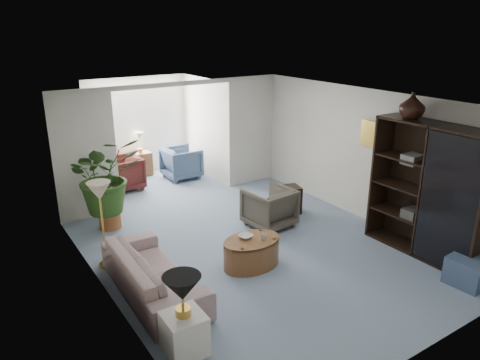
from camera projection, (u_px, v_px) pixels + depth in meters
floor at (260, 252)px, 7.56m from camera, size 6.00×6.00×0.00m
sunroom_floor at (159, 184)px, 10.79m from camera, size 2.60×2.60×0.00m
back_pier_left at (85, 156)px, 8.53m from camera, size 1.20×0.12×2.50m
back_pier_right at (251, 131)px, 10.51m from camera, size 1.20×0.12×2.50m
back_header at (174, 84)px, 9.13m from camera, size 2.60×0.12×0.10m
window_pane at (138, 118)px, 11.19m from camera, size 2.20×0.02×1.50m
window_blinds at (138, 118)px, 11.16m from camera, size 2.20×0.02×1.50m
framed_picture at (375, 135)px, 8.21m from camera, size 0.04×0.50×0.40m
sofa at (153, 273)px, 6.34m from camera, size 0.90×2.17×0.63m
end_table at (184, 334)px, 5.19m from camera, size 0.47×0.47×0.50m
table_lamp at (182, 288)px, 4.99m from camera, size 0.44×0.44×0.30m
floor_lamp at (99, 191)px, 6.74m from camera, size 0.36×0.36×0.28m
coffee_table at (252, 252)px, 7.08m from camera, size 1.14×1.14×0.45m
coffee_bowl at (245, 236)px, 7.05m from camera, size 0.26×0.26×0.05m
coffee_cup at (263, 237)px, 6.99m from camera, size 0.12×0.12×0.09m
wingback_chair at (269, 207)px, 8.43m from camera, size 0.87×0.89×0.75m
side_table_dark at (288, 200)px, 9.06m from camera, size 0.53×0.47×0.55m
entertainment_cabinet at (429, 191)px, 7.21m from camera, size 0.52×1.95×2.17m
cabinet_urn at (412, 105)px, 7.18m from camera, size 0.40×0.40×0.42m
ottoman at (468, 271)px, 6.59m from camera, size 0.55×0.55×0.41m
plant_pot at (110, 220)px, 8.43m from camera, size 0.40×0.40×0.32m
house_plant at (106, 175)px, 8.15m from camera, size 1.27×1.10×1.41m
sunroom_chair_blue at (182, 163)px, 11.09m from camera, size 0.84×0.81×0.76m
sunroom_chair_maroon at (122, 173)px, 10.31m from camera, size 0.84×0.82×0.76m
sunroom_table at (141, 164)px, 11.32m from camera, size 0.48×0.37×0.59m
shelf_clutter at (431, 186)px, 7.11m from camera, size 0.30×1.05×1.06m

